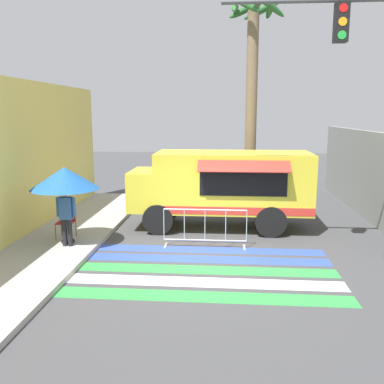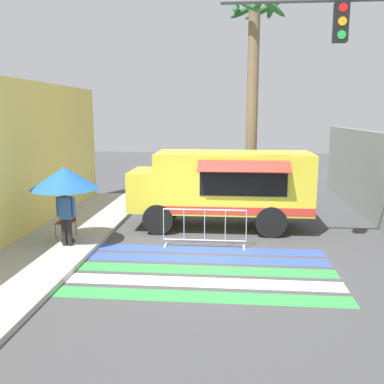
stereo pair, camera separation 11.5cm
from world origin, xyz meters
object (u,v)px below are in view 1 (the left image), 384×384
Objects in this scene: patio_umbrella at (65,178)px; folding_chair at (67,219)px; traffic_signal_pole at (367,76)px; barricade_front at (205,228)px; vendor_person at (66,214)px; palm_tree at (252,76)px; food_truck at (219,184)px.

patio_umbrella is 2.33× the size of folding_chair.
barricade_front is at bearing 171.70° from traffic_signal_pole.
traffic_signal_pole is 8.17m from patio_umbrella.
palm_tree reaches higher than vendor_person.
food_truck is at bearing 29.23° from vendor_person.
food_truck is 4.57m from palm_tree.
folding_chair is 8.33m from palm_tree.
food_truck is at bearing 80.60° from barricade_front.
barricade_front is 0.29× the size of palm_tree.
food_truck reaches higher than barricade_front.
barricade_front is at bearing 6.38° from folding_chair.
vendor_person is at bearing -146.45° from food_truck.
vendor_person is (0.11, -0.30, -0.91)m from patio_umbrella.
vendor_person is 0.20× the size of palm_tree.
traffic_signal_pole reaches higher than vendor_person.
patio_umbrella is 4.08m from barricade_front.
barricade_front is (3.71, 0.62, -0.49)m from vendor_person.
food_truck is at bearing -112.98° from palm_tree.
folding_chair is (-4.37, -1.89, -0.78)m from food_truck.
patio_umbrella is at bearing -58.59° from folding_chair.
food_truck reaches higher than patio_umbrella.
vendor_person is at bearing -59.47° from folding_chair.
traffic_signal_pole is 3.19× the size of patio_umbrella.
patio_umbrella is (-4.16, -2.38, 0.49)m from food_truck.
palm_tree reaches higher than traffic_signal_pole.
vendor_person is 0.69× the size of barricade_front.
folding_chair is 0.39× the size of barricade_front.
palm_tree is at bearing 48.43° from folding_chair.
barricade_front is 6.66m from palm_tree.
traffic_signal_pole is at bearing -65.00° from palm_tree.
patio_umbrella is 0.97m from vendor_person.
barricade_front is (4.03, -0.18, -0.14)m from folding_chair.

